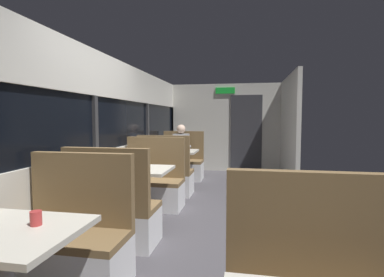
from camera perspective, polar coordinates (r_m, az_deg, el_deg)
The scene contains 14 objects.
ground_plane at distance 3.87m, azimuth 1.91°, elevation -17.42°, with size 3.30×9.20×0.02m, color #423F44.
carriage_window_panel_left at distance 4.09m, azimuth -18.60°, elevation -0.37°, with size 0.09×8.48×2.30m.
carriage_end_bulkhead at distance 7.78m, azimuth 6.89°, elevation 2.01°, with size 2.90×0.11×2.30m.
carriage_aisle_panel_right at distance 6.64m, azimuth 18.34°, elevation 1.60°, with size 0.08×2.40×2.30m, color beige.
dining_table_near_window at distance 2.19m, azimuth -32.79°, elevation -17.13°, with size 0.90×0.70×0.74m.
bench_near_window_facing_entry at distance 2.81m, azimuth -22.21°, elevation -18.80°, with size 0.95×0.50×1.10m.
dining_table_mid_window at distance 3.99m, azimuth -10.80°, elevation -7.12°, with size 0.90×0.70×0.74m.
bench_mid_window_facing_end at distance 3.45m, azimuth -15.05°, elevation -14.33°, with size 0.95×0.50×1.10m.
bench_mid_window_facing_entry at distance 4.70m, azimuth -7.64°, elevation -9.27°, with size 0.95×0.50×1.10m.
dining_table_far_window at distance 6.04m, azimuth -3.35°, elevation -3.28°, with size 0.90×0.70×0.74m.
bench_far_window_facing_end at distance 5.43m, azimuth -5.10°, elevation -7.46°, with size 0.95×0.50×1.10m.
bench_far_window_facing_entry at distance 6.76m, azimuth -1.93°, elevation -5.16°, with size 0.95×0.50×1.10m.
seated_passenger at distance 6.66m, azimuth -2.07°, elevation -3.48°, with size 0.47×0.55×1.26m.
coffee_cup_primary at distance 2.11m, azimuth -28.13°, elevation -13.54°, with size 0.07×0.07×0.09m.
Camera 1 is at (0.52, -3.57, 1.40)m, focal length 27.37 mm.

